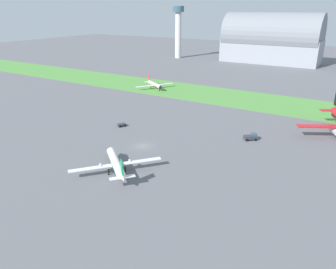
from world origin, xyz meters
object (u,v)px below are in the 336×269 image
at_px(airplane_taxiing_turboprop, 154,84).
at_px(baggage_cart_midfield, 122,125).
at_px(airplane_foreground_turboprop, 116,163).
at_px(pushback_tug_near_gate, 251,137).
at_px(control_tower, 178,28).

bearing_deg(airplane_taxiing_turboprop, baggage_cart_midfield, -35.96).
height_order(airplane_foreground_turboprop, airplane_taxiing_turboprop, airplane_foreground_turboprop).
xyz_separation_m(airplane_taxiing_turboprop, pushback_tug_near_gate, (57.95, -37.72, -1.09)).
height_order(airplane_foreground_turboprop, baggage_cart_midfield, airplane_foreground_turboprop).
distance_m(airplane_foreground_turboprop, pushback_tug_near_gate, 40.05).
relative_size(airplane_foreground_turboprop, pushback_tug_near_gate, 4.27).
bearing_deg(airplane_foreground_turboprop, control_tower, -24.71).
relative_size(pushback_tug_near_gate, baggage_cart_midfield, 1.34).
bearing_deg(airplane_taxiing_turboprop, control_tower, 145.56).
distance_m(airplane_foreground_turboprop, airplane_taxiing_turboprop, 82.19).
xyz_separation_m(pushback_tug_near_gate, baggage_cart_midfield, (-38.14, -10.31, -0.34)).
distance_m(airplane_taxiing_turboprop, pushback_tug_near_gate, 69.15).
xyz_separation_m(airplane_taxiing_turboprop, baggage_cart_midfield, (19.82, -48.03, -1.43)).
bearing_deg(baggage_cart_midfield, pushback_tug_near_gate, 135.65).
relative_size(airplane_foreground_turboprop, airplane_taxiing_turboprop, 1.04).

